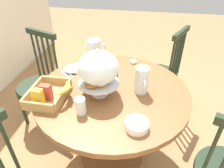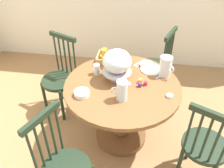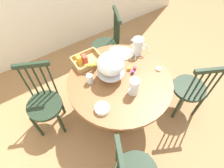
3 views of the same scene
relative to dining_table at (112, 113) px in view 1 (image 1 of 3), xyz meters
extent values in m
plane|color=#997047|center=(0.10, -0.17, -0.51)|extent=(10.00, 10.00, 0.00)
cylinder|color=brown|center=(0.00, 0.00, 0.21)|extent=(1.12, 1.12, 0.04)
cylinder|color=brown|center=(0.00, 0.00, -0.12)|extent=(0.14, 0.14, 0.63)
cylinder|color=brown|center=(0.00, 0.00, -0.48)|extent=(0.56, 0.56, 0.06)
cylinder|color=#1E2D1E|center=(-0.17, -0.71, -0.28)|extent=(0.04, 0.04, 0.45)
cylinder|color=#1E2D1E|center=(-0.47, -0.65, 0.18)|extent=(0.02, 0.02, 0.48)
cylinder|color=#1E2D1E|center=(-0.44, -0.59, 0.18)|extent=(0.02, 0.02, 0.48)
cylinder|color=#1E2D1E|center=(0.77, -0.38, -0.06)|extent=(0.40, 0.40, 0.04)
cylinder|color=#1E2D1E|center=(0.96, -0.32, -0.28)|extent=(0.04, 0.04, 0.45)
cylinder|color=#1E2D1E|center=(0.71, -0.19, -0.28)|extent=(0.04, 0.04, 0.45)
cylinder|color=#1E2D1E|center=(0.83, -0.57, -0.28)|extent=(0.04, 0.04, 0.45)
cylinder|color=#1E2D1E|center=(0.58, -0.44, -0.28)|extent=(0.04, 0.04, 0.45)
cylinder|color=#1E2D1E|center=(0.82, -0.59, 0.18)|extent=(0.02, 0.02, 0.48)
cylinder|color=#1E2D1E|center=(0.76, -0.56, 0.18)|extent=(0.02, 0.02, 0.48)
cylinder|color=#1E2D1E|center=(0.70, -0.52, 0.18)|extent=(0.02, 0.02, 0.48)
cylinder|color=#1E2D1E|center=(0.64, -0.49, 0.18)|extent=(0.02, 0.02, 0.48)
cylinder|color=#1E2D1E|center=(0.57, -0.46, 0.18)|extent=(0.02, 0.02, 0.48)
cube|color=#1E2D1E|center=(0.70, -0.52, 0.44)|extent=(0.34, 0.19, 0.05)
cylinder|color=#1E2D1E|center=(0.31, 0.80, -0.06)|extent=(0.40, 0.40, 0.04)
cylinder|color=#1E2D1E|center=(0.24, 0.98, -0.28)|extent=(0.04, 0.04, 0.45)
cylinder|color=#1E2D1E|center=(0.13, 0.72, -0.28)|extent=(0.04, 0.04, 0.45)
cylinder|color=#1E2D1E|center=(0.50, 0.88, -0.28)|extent=(0.04, 0.04, 0.45)
cylinder|color=#1E2D1E|center=(0.39, 0.62, -0.28)|extent=(0.04, 0.04, 0.45)
cylinder|color=#1E2D1E|center=(0.51, 0.87, 0.18)|extent=(0.02, 0.02, 0.48)
cylinder|color=#1E2D1E|center=(0.49, 0.80, 0.18)|extent=(0.02, 0.02, 0.48)
cylinder|color=#1E2D1E|center=(0.46, 0.74, 0.18)|extent=(0.02, 0.02, 0.48)
cylinder|color=#1E2D1E|center=(0.44, 0.67, 0.18)|extent=(0.02, 0.02, 0.48)
cylinder|color=#1E2D1E|center=(0.41, 0.61, 0.18)|extent=(0.02, 0.02, 0.48)
cube|color=#1E2D1E|center=(0.46, 0.74, 0.44)|extent=(0.17, 0.35, 0.05)
cylinder|color=#1E2D1E|center=(-0.65, 0.47, 0.18)|extent=(0.02, 0.02, 0.48)
cylinder|color=#1E2D1E|center=(-0.59, 0.44, 0.18)|extent=(0.02, 0.02, 0.48)
cylinder|color=silver|center=(-0.06, 0.08, 0.24)|extent=(0.12, 0.12, 0.02)
cylinder|color=silver|center=(-0.06, 0.08, 0.28)|extent=(0.03, 0.03, 0.09)
cylinder|color=silver|center=(-0.06, 0.08, 0.33)|extent=(0.28, 0.28, 0.01)
torus|color=#B27033|center=(-0.01, 0.09, 0.35)|extent=(0.10, 0.10, 0.03)
torus|color=#D19347|center=(-0.05, 0.11, 0.35)|extent=(0.10, 0.10, 0.03)
torus|color=#935628|center=(-0.12, 0.12, 0.35)|extent=(0.10, 0.10, 0.03)
torus|color=tan|center=(-0.09, 0.06, 0.35)|extent=(0.10, 0.10, 0.03)
torus|color=#994C84|center=(-0.06, 0.05, 0.35)|extent=(0.10, 0.10, 0.03)
ellipsoid|color=silver|center=(-0.06, 0.08, 0.44)|extent=(0.27, 0.27, 0.22)
sphere|color=silver|center=(-0.06, 0.08, 0.56)|extent=(0.02, 0.02, 0.02)
cylinder|color=silver|center=(0.02, -0.21, 0.33)|extent=(0.10, 0.10, 0.19)
cylinder|color=orange|center=(0.02, -0.21, 0.30)|extent=(0.09, 0.09, 0.13)
cone|color=silver|center=(0.07, -0.19, 0.41)|extent=(0.04, 0.04, 0.03)
torus|color=silver|center=(-0.05, -0.22, 0.34)|extent=(0.08, 0.03, 0.07)
cylinder|color=silver|center=(0.40, 0.22, 0.34)|extent=(0.12, 0.12, 0.21)
cylinder|color=white|center=(0.40, 0.22, 0.30)|extent=(0.10, 0.10, 0.14)
cone|color=silver|center=(0.35, 0.28, 0.42)|extent=(0.05, 0.05, 0.03)
torus|color=silver|center=(0.45, 0.17, 0.35)|extent=(0.06, 0.07, 0.07)
cube|color=tan|center=(-0.16, 0.41, 0.24)|extent=(0.30, 0.22, 0.01)
cube|color=tan|center=(-0.16, 0.30, 0.27)|extent=(0.30, 0.02, 0.07)
cube|color=tan|center=(-0.16, 0.52, 0.27)|extent=(0.30, 0.02, 0.07)
cube|color=tan|center=(-0.31, 0.41, 0.27)|extent=(0.02, 0.22, 0.07)
cube|color=tan|center=(-0.01, 0.41, 0.27)|extent=(0.02, 0.22, 0.07)
cube|color=gold|center=(-0.25, 0.44, 0.30)|extent=(0.05, 0.07, 0.11)
cube|color=#B23D33|center=(-0.19, 0.41, 0.30)|extent=(0.05, 0.07, 0.11)
ellipsoid|color=yellow|center=(-0.19, 0.27, 0.33)|extent=(0.14, 0.08, 0.05)
ellipsoid|color=yellow|center=(-0.16, 0.27, 0.33)|extent=(0.13, 0.03, 0.05)
ellipsoid|color=yellow|center=(-0.13, 0.27, 0.33)|extent=(0.14, 0.08, 0.05)
cylinder|color=white|center=(0.27, 0.30, 0.24)|extent=(0.22, 0.22, 0.01)
cylinder|color=white|center=(0.22, 0.37, 0.25)|extent=(0.15, 0.15, 0.01)
cylinder|color=white|center=(-0.34, -0.20, 0.25)|extent=(0.14, 0.14, 0.04)
cylinder|color=silver|center=(-0.28, 0.15, 0.29)|extent=(0.06, 0.06, 0.11)
cylinder|color=beige|center=(0.44, -0.11, 0.24)|extent=(0.06, 0.06, 0.02)
cylinder|color=#B7282D|center=(0.22, 0.03, 0.25)|extent=(0.04, 0.04, 0.04)
cylinder|color=orange|center=(0.16, 0.06, 0.25)|extent=(0.04, 0.04, 0.04)
cylinder|color=#5B2366|center=(0.16, 0.00, 0.25)|extent=(0.04, 0.04, 0.04)
cube|color=silver|center=(0.16, 0.39, 0.23)|extent=(0.12, 0.14, 0.01)
cube|color=silver|center=(0.14, 0.41, 0.23)|extent=(0.12, 0.14, 0.01)
cube|color=silver|center=(0.37, 0.20, 0.23)|extent=(0.12, 0.14, 0.01)
camera|label=1|loc=(-1.17, -0.20, 1.09)|focal=32.44mm
camera|label=2|loc=(0.16, -1.81, 1.64)|focal=38.78mm
camera|label=3|loc=(-0.75, -0.99, 1.79)|focal=30.29mm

